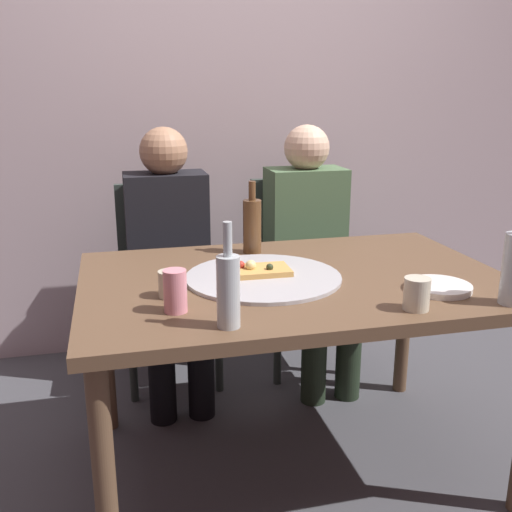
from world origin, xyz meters
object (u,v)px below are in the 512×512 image
object	(u,v)px
beer_bottle	(252,225)
chair_left	(168,269)
chair_right	(300,259)
guest_in_sweater	(170,251)
tumbler_near	(417,294)
soda_can	(175,291)
dining_table	(294,298)
plate_stack	(439,287)
wine_bottle	(228,289)
pizza_tray	(263,277)
guest_in_beanie	(311,242)
pizza_slice_last	(256,270)
tumbler_far	(170,284)

from	to	relation	value
beer_bottle	chair_left	xyz separation A→B (m)	(-0.28, 0.54, -0.32)
chair_right	guest_in_sweater	distance (m)	0.68
tumbler_near	soda_can	size ratio (longest dim) A/B	0.77
dining_table	plate_stack	distance (m)	0.47
wine_bottle	chair_right	xyz separation A→B (m)	(0.60, 1.24, -0.31)
pizza_tray	beer_bottle	world-z (taller)	beer_bottle
soda_can	chair_left	world-z (taller)	chair_left
pizza_tray	wine_bottle	distance (m)	0.43
plate_stack	guest_in_beanie	xyz separation A→B (m)	(-0.09, 0.95, -0.09)
pizza_slice_last	tumbler_near	size ratio (longest dim) A/B	2.39
pizza_tray	guest_in_sweater	size ratio (longest dim) A/B	0.44
wine_bottle	soda_can	distance (m)	0.19
chair_right	pizza_slice_last	bearing A→B (deg)	62.78
dining_table	chair_right	size ratio (longest dim) A/B	1.56
pizza_tray	guest_in_sweater	xyz separation A→B (m)	(-0.24, 0.71, -0.09)
pizza_tray	tumbler_near	distance (m)	0.51
tumbler_near	guest_in_sweater	size ratio (longest dim) A/B	0.08
plate_stack	chair_right	xyz separation A→B (m)	(-0.09, 1.11, -0.22)
soda_can	chair_left	bearing A→B (deg)	86.14
chair_left	soda_can	bearing A→B (deg)	86.14
beer_bottle	plate_stack	distance (m)	0.73
pizza_tray	tumbler_near	bearing A→B (deg)	-46.87
dining_table	pizza_slice_last	bearing A→B (deg)	168.31
dining_table	chair_right	world-z (taller)	chair_right
tumbler_far	dining_table	bearing A→B (deg)	13.19
guest_in_sweater	guest_in_beanie	bearing A→B (deg)	-180.00
pizza_tray	beer_bottle	xyz separation A→B (m)	(0.04, 0.32, 0.10)
wine_bottle	chair_right	distance (m)	1.41
dining_table	guest_in_beanie	distance (m)	0.78
plate_stack	tumbler_far	bearing A→B (deg)	170.39
tumbler_far	guest_in_sweater	size ratio (longest dim) A/B	0.07
pizza_slice_last	guest_in_sweater	distance (m)	0.73
dining_table	tumbler_near	distance (m)	0.46
pizza_slice_last	dining_table	bearing A→B (deg)	-11.69
dining_table	pizza_slice_last	size ratio (longest dim) A/B	6.30
tumbler_far	chair_right	size ratio (longest dim) A/B	0.09
wine_bottle	beer_bottle	bearing A→B (deg)	71.68
pizza_tray	tumbler_far	distance (m)	0.33
beer_bottle	tumbler_far	distance (m)	0.56
wine_bottle	beer_bottle	xyz separation A→B (m)	(0.23, 0.69, 0.00)
beer_bottle	plate_stack	world-z (taller)	beer_bottle
tumbler_far	guest_in_sweater	xyz separation A→B (m)	(0.08, 0.82, -0.12)
dining_table	chair_left	xyz separation A→B (m)	(-0.35, 0.87, -0.13)
dining_table	tumbler_far	size ratio (longest dim) A/B	17.48
beer_bottle	tumbler_far	bearing A→B (deg)	-129.97
wine_bottle	tumbler_far	distance (m)	0.30
chair_right	guest_in_beanie	size ratio (longest dim) A/B	0.77
guest_in_beanie	chair_left	bearing A→B (deg)	-13.05
beer_bottle	tumbler_near	world-z (taller)	beer_bottle
soda_can	chair_left	xyz separation A→B (m)	(0.07, 1.09, -0.27)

